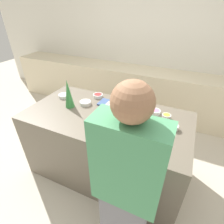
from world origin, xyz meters
The scene contains 17 objects.
ground_plane centered at (0.00, 0.00, 0.00)m, with size 12.00×12.00×0.00m, color beige.
wall_back centered at (0.00, 2.04, 1.30)m, with size 8.00×0.05×2.60m.
back_cabinet_block centered at (0.00, 1.71, 0.45)m, with size 6.00×0.60×0.89m.
kitchen_island centered at (0.00, 0.00, 0.45)m, with size 1.88×0.97×0.90m.
baking_tray centered at (0.15, -0.13, 0.91)m, with size 0.43×0.31×0.01m.
gingerbread_house centered at (0.15, -0.13, 1.02)m, with size 0.19×0.18×0.27m.
decorative_tree centered at (-0.49, -0.01, 1.08)m, with size 0.11×0.11×0.35m.
candy_bowl_center_rear centered at (0.35, 0.31, 0.93)m, with size 0.13×0.13×0.05m.
candy_bowl_near_tray_left centered at (-0.71, 0.16, 0.93)m, with size 0.14×0.14×0.04m.
candy_bowl_behind_tray centered at (-0.34, 0.11, 0.93)m, with size 0.14×0.14×0.04m.
candy_bowl_beside_tree centered at (0.63, 0.21, 0.93)m, with size 0.10×0.10×0.05m.
candy_bowl_far_left centered at (0.74, 0.05, 0.93)m, with size 0.09×0.09×0.05m.
candy_bowl_far_right centered at (0.50, 0.26, 0.93)m, with size 0.12×0.12×0.05m.
candy_bowl_front_corner centered at (-0.30, 0.35, 0.93)m, with size 0.13×0.13×0.04m.
cookbook centered at (-0.11, 0.24, 0.91)m, with size 0.19×0.18×0.02m.
mug centered at (0.20, 0.32, 0.94)m, with size 0.08×0.08×0.08m.
person centered at (0.54, -0.77, 0.88)m, with size 0.45×0.56×1.69m.
Camera 1 is at (0.75, -1.48, 1.99)m, focal length 28.00 mm.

